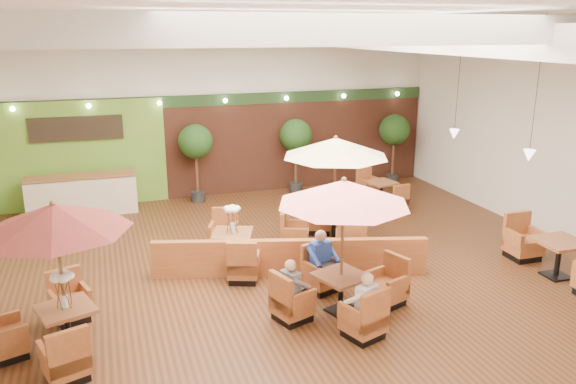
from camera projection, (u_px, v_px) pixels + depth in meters
name	position (u px, v px, depth m)	size (l,w,h in m)	color
room	(276.00, 97.00, 13.17)	(14.04, 14.00, 5.52)	#381E0F
service_counter	(82.00, 195.00, 16.13)	(3.00, 0.75, 1.18)	beige
booth_divider	(290.00, 258.00, 12.14)	(5.94, 0.18, 0.82)	brown
table_0	(54.00, 245.00, 8.93)	(2.54, 2.68, 2.59)	brown
table_1	(343.00, 222.00, 10.16)	(2.74, 2.74, 2.65)	brown
table_2	(332.00, 168.00, 13.34)	(2.73, 2.90, 2.77)	brown
table_3	(233.00, 243.00, 12.72)	(1.12, 2.75, 1.54)	brown
table_4	(558.00, 259.00, 12.06)	(0.98, 2.83, 1.06)	brown
table_5	(381.00, 193.00, 17.21)	(0.93, 2.45, 0.89)	brown
topiary_0	(196.00, 145.00, 17.00)	(1.04, 1.04, 2.43)	black
topiary_1	(296.00, 138.00, 17.99)	(1.05, 1.05, 2.43)	black
topiary_2	(394.00, 132.00, 19.09)	(1.04, 1.04, 2.41)	black
diner_0	(364.00, 298.00, 9.57)	(0.43, 0.41, 0.77)	silver
diner_1	(322.00, 255.00, 11.33)	(0.45, 0.39, 0.83)	#2748AB
diner_2	(292.00, 283.00, 10.16)	(0.40, 0.42, 0.74)	slate
diner_3	(351.00, 230.00, 12.78)	(0.45, 0.44, 0.80)	#2748AB
diner_4	(351.00, 232.00, 12.79)	(0.39, 0.36, 0.71)	silver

